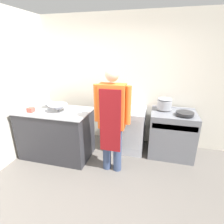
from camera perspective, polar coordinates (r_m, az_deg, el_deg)
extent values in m
plane|color=#5B5651|center=(2.79, -8.98, -26.53)|extent=(14.00, 14.00, 0.00)
cube|color=silver|center=(3.83, 1.44, 9.94)|extent=(8.00, 0.05, 2.70)
cube|color=silver|center=(3.80, -28.39, 7.52)|extent=(0.05, 8.00, 2.70)
cube|color=#2D2D33|center=(3.58, -17.64, -6.78)|extent=(1.30, 0.72, 0.92)
cube|color=#9EA0A8|center=(3.41, -18.45, 0.31)|extent=(1.36, 0.75, 0.02)
cube|color=slate|center=(3.64, 18.86, -6.78)|extent=(0.83, 0.66, 0.88)
cube|color=#9EA0A8|center=(3.24, 19.74, -4.74)|extent=(0.77, 0.03, 0.10)
cube|color=#9EA0A8|center=(3.77, 19.34, 1.49)|extent=(0.83, 0.03, 0.02)
cube|color=silver|center=(3.68, 5.46, -5.57)|extent=(0.64, 0.68, 0.87)
cube|color=silver|center=(3.37, 4.56, -7.25)|extent=(0.55, 0.02, 0.61)
cylinder|color=#38476B|center=(3.07, -1.69, -11.66)|extent=(0.14, 0.14, 0.81)
cylinder|color=#38476B|center=(3.03, 1.78, -12.12)|extent=(0.14, 0.14, 0.81)
cube|color=orange|center=(2.73, 0.04, 1.83)|extent=(0.42, 0.22, 0.71)
cube|color=maroon|center=(2.69, -0.62, -3.23)|extent=(0.33, 0.02, 1.02)
cylinder|color=orange|center=(2.79, -5.01, 2.92)|extent=(0.09, 0.09, 0.60)
cylinder|color=orange|center=(2.67, 5.31, 2.13)|extent=(0.09, 0.09, 0.60)
sphere|color=beige|center=(2.62, 0.04, 12.10)|extent=(0.21, 0.21, 0.21)
cone|color=#9EA0A8|center=(3.32, -17.24, 1.33)|extent=(0.35, 0.35, 0.13)
cone|color=#9EA0A8|center=(3.61, -20.00, 2.16)|extent=(0.23, 0.23, 0.09)
cube|color=#B24C3F|center=(3.46, -25.01, 0.66)|extent=(0.10, 0.10, 0.08)
cylinder|color=#9EA0A8|center=(3.54, 16.72, 2.35)|extent=(0.27, 0.27, 0.19)
ellipsoid|color=#9EA0A8|center=(3.51, 16.90, 4.09)|extent=(0.27, 0.27, 0.05)
cylinder|color=#262628|center=(3.38, 22.70, -0.42)|extent=(0.31, 0.31, 0.05)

